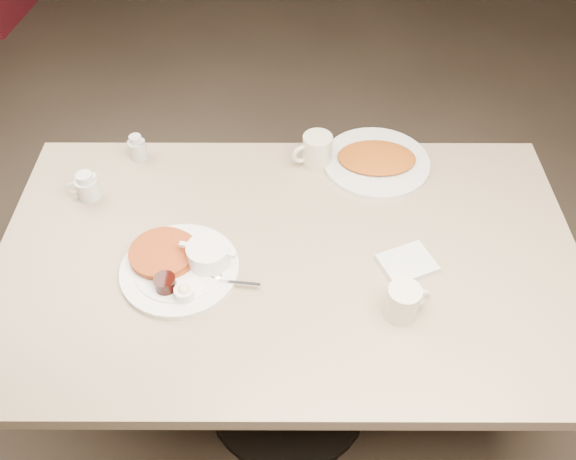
{
  "coord_description": "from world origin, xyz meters",
  "views": [
    {
      "loc": [
        0.0,
        -0.98,
        1.9
      ],
      "look_at": [
        0.0,
        0.02,
        0.82
      ],
      "focal_mm": 36.88,
      "sensor_mm": 36.0,
      "label": 1
    }
  ],
  "objects_px": {
    "diner_table": "(288,294)",
    "hash_plate": "(376,161)",
    "creamer_left": "(87,186)",
    "creamer_right": "(137,148)",
    "coffee_mug_far": "(316,151)",
    "main_plate": "(182,263)",
    "coffee_mug_near": "(404,302)"
  },
  "relations": [
    {
      "from": "creamer_left",
      "to": "hash_plate",
      "type": "xyz_separation_m",
      "value": [
        0.82,
        0.14,
        -0.02
      ]
    },
    {
      "from": "main_plate",
      "to": "coffee_mug_near",
      "type": "relative_size",
      "value": 3.27
    },
    {
      "from": "coffee_mug_far",
      "to": "hash_plate",
      "type": "bearing_deg",
      "value": -0.06
    },
    {
      "from": "coffee_mug_far",
      "to": "creamer_left",
      "type": "xyz_separation_m",
      "value": [
        -0.64,
        -0.14,
        -0.01
      ]
    },
    {
      "from": "creamer_left",
      "to": "creamer_right",
      "type": "height_order",
      "value": "same"
    },
    {
      "from": "coffee_mug_far",
      "to": "creamer_right",
      "type": "bearing_deg",
      "value": 176.96
    },
    {
      "from": "coffee_mug_near",
      "to": "coffee_mug_far",
      "type": "distance_m",
      "value": 0.57
    },
    {
      "from": "diner_table",
      "to": "coffee_mug_near",
      "type": "height_order",
      "value": "coffee_mug_near"
    },
    {
      "from": "creamer_right",
      "to": "hash_plate",
      "type": "distance_m",
      "value": 0.71
    },
    {
      "from": "main_plate",
      "to": "coffee_mug_far",
      "type": "height_order",
      "value": "coffee_mug_far"
    },
    {
      "from": "creamer_left",
      "to": "hash_plate",
      "type": "bearing_deg",
      "value": 9.61
    },
    {
      "from": "diner_table",
      "to": "hash_plate",
      "type": "xyz_separation_m",
      "value": [
        0.26,
        0.35,
        0.18
      ]
    },
    {
      "from": "diner_table",
      "to": "creamer_left",
      "type": "height_order",
      "value": "creamer_left"
    },
    {
      "from": "diner_table",
      "to": "coffee_mug_far",
      "type": "bearing_deg",
      "value": 77.01
    },
    {
      "from": "main_plate",
      "to": "hash_plate",
      "type": "distance_m",
      "value": 0.66
    },
    {
      "from": "main_plate",
      "to": "creamer_right",
      "type": "bearing_deg",
      "value": 113.3
    },
    {
      "from": "diner_table",
      "to": "hash_plate",
      "type": "height_order",
      "value": "hash_plate"
    },
    {
      "from": "main_plate",
      "to": "coffee_mug_far",
      "type": "bearing_deg",
      "value": 49.45
    },
    {
      "from": "creamer_right",
      "to": "hash_plate",
      "type": "relative_size",
      "value": 0.25
    },
    {
      "from": "coffee_mug_far",
      "to": "hash_plate",
      "type": "height_order",
      "value": "coffee_mug_far"
    },
    {
      "from": "main_plate",
      "to": "creamer_right",
      "type": "distance_m",
      "value": 0.47
    },
    {
      "from": "diner_table",
      "to": "main_plate",
      "type": "relative_size",
      "value": 3.9
    },
    {
      "from": "coffee_mug_far",
      "to": "creamer_right",
      "type": "distance_m",
      "value": 0.53
    },
    {
      "from": "diner_table",
      "to": "creamer_right",
      "type": "distance_m",
      "value": 0.62
    },
    {
      "from": "creamer_right",
      "to": "hash_plate",
      "type": "height_order",
      "value": "creamer_right"
    },
    {
      "from": "creamer_left",
      "to": "hash_plate",
      "type": "relative_size",
      "value": 0.29
    },
    {
      "from": "coffee_mug_far",
      "to": "diner_table",
      "type": "bearing_deg",
      "value": -102.99
    },
    {
      "from": "main_plate",
      "to": "coffee_mug_far",
      "type": "xyz_separation_m",
      "value": [
        0.34,
        0.4,
        0.03
      ]
    },
    {
      "from": "diner_table",
      "to": "coffee_mug_far",
      "type": "distance_m",
      "value": 0.42
    },
    {
      "from": "coffee_mug_near",
      "to": "creamer_right",
      "type": "height_order",
      "value": "coffee_mug_near"
    },
    {
      "from": "creamer_right",
      "to": "coffee_mug_near",
      "type": "bearing_deg",
      "value": -38.27
    },
    {
      "from": "hash_plate",
      "to": "coffee_mug_near",
      "type": "bearing_deg",
      "value": -89.34
    }
  ]
}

